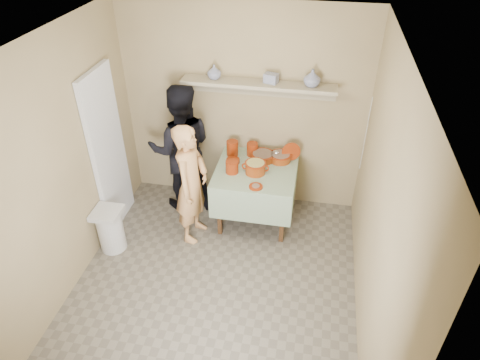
% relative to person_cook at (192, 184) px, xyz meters
% --- Properties ---
extents(ground, '(3.50, 3.50, 0.00)m').
position_rel_person_cook_xyz_m(ground, '(0.43, -0.83, -0.76)').
color(ground, '#6A6153').
rests_on(ground, ground).
extents(tile_panel, '(0.06, 0.70, 2.00)m').
position_rel_person_cook_xyz_m(tile_panel, '(-1.03, 0.12, 0.24)').
color(tile_panel, silver).
rests_on(tile_panel, ground).
extents(plate_stack_a, '(0.15, 0.15, 0.20)m').
position_rel_person_cook_xyz_m(plate_stack_a, '(0.34, 0.71, 0.10)').
color(plate_stack_a, '#781C02').
rests_on(plate_stack_a, serving_table).
extents(plate_stack_b, '(0.14, 0.14, 0.17)m').
position_rel_person_cook_xyz_m(plate_stack_b, '(0.58, 0.75, 0.09)').
color(plate_stack_b, '#781C02').
rests_on(plate_stack_b, serving_table).
extents(bowl_stack, '(0.15, 0.15, 0.15)m').
position_rel_person_cook_xyz_m(bowl_stack, '(0.41, 0.32, 0.08)').
color(bowl_stack, '#781C02').
rests_on(bowl_stack, serving_table).
extents(empty_bowl, '(0.17, 0.17, 0.05)m').
position_rel_person_cook_xyz_m(empty_bowl, '(0.38, 0.53, 0.03)').
color(empty_bowl, '#781C02').
rests_on(empty_bowl, serving_table).
extents(propped_lid, '(0.24, 0.12, 0.23)m').
position_rel_person_cook_xyz_m(propped_lid, '(1.07, 0.72, 0.13)').
color(propped_lid, '#781C02').
rests_on(propped_lid, serving_table).
extents(vase_right, '(0.19, 0.19, 0.20)m').
position_rel_person_cook_xyz_m(vase_right, '(1.24, 0.79, 1.06)').
color(vase_right, navy).
rests_on(vase_right, wall_shelf).
extents(vase_left, '(0.22, 0.22, 0.17)m').
position_rel_person_cook_xyz_m(vase_left, '(0.11, 0.80, 1.05)').
color(vase_left, navy).
rests_on(vase_left, wall_shelf).
extents(ceramic_box, '(0.18, 0.15, 0.11)m').
position_rel_person_cook_xyz_m(ceramic_box, '(0.78, 0.80, 1.02)').
color(ceramic_box, navy).
rests_on(ceramic_box, wall_shelf).
extents(person_cook, '(0.43, 0.59, 1.51)m').
position_rel_person_cook_xyz_m(person_cook, '(0.00, 0.00, 0.00)').
color(person_cook, tan).
rests_on(person_cook, ground).
extents(person_helper, '(0.98, 0.86, 1.70)m').
position_rel_person_cook_xyz_m(person_helper, '(-0.29, 0.58, 0.10)').
color(person_helper, black).
rests_on(person_helper, ground).
extents(room_shell, '(3.04, 3.54, 2.62)m').
position_rel_person_cook_xyz_m(room_shell, '(0.43, -0.83, 0.86)').
color(room_shell, tan).
rests_on(room_shell, ground).
extents(serving_table, '(0.97, 0.97, 0.76)m').
position_rel_person_cook_xyz_m(serving_table, '(0.68, 0.45, -0.11)').
color(serving_table, '#4C2D16').
rests_on(serving_table, ground).
extents(cazuela_meat_a, '(0.30, 0.30, 0.10)m').
position_rel_person_cook_xyz_m(cazuela_meat_a, '(0.73, 0.66, 0.06)').
color(cazuela_meat_a, '#702203').
rests_on(cazuela_meat_a, serving_table).
extents(cazuela_meat_b, '(0.28, 0.28, 0.10)m').
position_rel_person_cook_xyz_m(cazuela_meat_b, '(0.95, 0.68, 0.06)').
color(cazuela_meat_b, '#702203').
rests_on(cazuela_meat_b, serving_table).
extents(ladle, '(0.08, 0.26, 0.19)m').
position_rel_person_cook_xyz_m(ladle, '(0.90, 0.67, 0.12)').
color(ladle, silver).
rests_on(ladle, cazuela_meat_b).
extents(cazuela_rice, '(0.33, 0.25, 0.14)m').
position_rel_person_cook_xyz_m(cazuela_rice, '(0.68, 0.36, 0.09)').
color(cazuela_rice, '#702203').
rests_on(cazuela_rice, serving_table).
extents(front_plate, '(0.16, 0.16, 0.03)m').
position_rel_person_cook_xyz_m(front_plate, '(0.74, 0.07, 0.02)').
color(front_plate, '#781C02').
rests_on(front_plate, serving_table).
extents(wall_shelf, '(1.80, 0.25, 0.21)m').
position_rel_person_cook_xyz_m(wall_shelf, '(0.63, 0.82, 0.92)').
color(wall_shelf, tan).
rests_on(wall_shelf, room_shell).
extents(trash_bin, '(0.32, 0.32, 0.56)m').
position_rel_person_cook_xyz_m(trash_bin, '(-0.89, -0.41, -0.47)').
color(trash_bin, silver).
rests_on(trash_bin, ground).
extents(electrical_cord, '(0.01, 0.05, 0.90)m').
position_rel_person_cook_xyz_m(electrical_cord, '(1.90, 0.65, 0.49)').
color(electrical_cord, silver).
rests_on(electrical_cord, wall_shelf).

